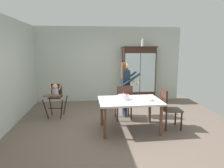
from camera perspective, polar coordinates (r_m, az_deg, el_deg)
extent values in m
plane|color=#66564C|center=(5.27, 1.48, -11.54)|extent=(6.24, 6.24, 0.00)
cube|color=beige|center=(7.54, -1.00, 5.50)|extent=(5.32, 0.06, 2.70)
cube|color=beige|center=(5.29, -28.00, 2.50)|extent=(0.06, 5.32, 2.70)
cube|color=#382116|center=(7.50, 7.45, 2.54)|extent=(1.16, 0.42, 1.96)
cube|color=#382116|center=(7.44, 7.62, 10.21)|extent=(1.22, 0.48, 0.04)
cube|color=silver|center=(7.22, 5.73, 3.08)|extent=(0.53, 0.01, 1.37)
cube|color=silver|center=(7.34, 9.94, 3.10)|extent=(0.53, 0.01, 1.37)
cube|color=#382116|center=(7.48, 7.47, 3.29)|extent=(1.08, 0.36, 0.02)
cylinder|color=#B2B7B2|center=(7.47, 8.64, 11.18)|extent=(0.13, 0.13, 0.22)
cylinder|color=#B2B7B2|center=(7.47, 8.67, 12.21)|extent=(0.07, 0.07, 0.05)
cylinder|color=#382116|center=(5.91, -18.04, -6.77)|extent=(0.15, 0.13, 0.56)
cylinder|color=#382116|center=(5.79, -13.87, -6.92)|extent=(0.13, 0.15, 0.56)
cylinder|color=#382116|center=(6.31, -16.78, -5.65)|extent=(0.13, 0.15, 0.56)
cylinder|color=#382116|center=(6.20, -12.87, -5.76)|extent=(0.15, 0.13, 0.56)
cube|color=#382116|center=(6.06, -15.38, -6.51)|extent=(0.42, 0.09, 0.02)
cube|color=#382116|center=(5.98, -15.52, -3.56)|extent=(0.38, 0.38, 0.02)
cube|color=#382116|center=(6.08, -15.20, -1.55)|extent=(0.31, 0.06, 0.34)
cube|color=brown|center=(5.70, -16.31, -3.13)|extent=(0.46, 0.29, 0.02)
cylinder|color=#B2ADD1|center=(5.97, -15.52, -2.37)|extent=(0.17, 0.17, 0.22)
sphere|color=tan|center=(5.93, -15.60, -0.70)|extent=(0.15, 0.15, 0.15)
cylinder|color=tan|center=(5.98, -16.88, -0.76)|extent=(0.10, 0.05, 0.17)
cylinder|color=tan|center=(5.90, -14.29, -0.78)|extent=(0.10, 0.05, 0.17)
cylinder|color=#33425B|center=(5.79, 3.81, -5.29)|extent=(0.11, 0.11, 0.82)
cylinder|color=#33425B|center=(5.95, 3.43, -4.87)|extent=(0.11, 0.11, 0.82)
cube|color=#19232D|center=(5.74, 3.69, 1.40)|extent=(0.22, 0.37, 0.52)
cube|color=white|center=(5.76, 4.70, 1.42)|extent=(0.01, 0.06, 0.49)
sphere|color=tan|center=(5.70, 3.73, 4.88)|extent=(0.19, 0.19, 0.19)
cube|color=brown|center=(5.70, 3.18, 3.68)|extent=(0.11, 0.21, 0.44)
cylinder|color=#19232D|center=(5.58, 5.57, 1.31)|extent=(0.49, 0.10, 0.37)
sphere|color=tan|center=(5.64, 7.12, 0.24)|extent=(0.08, 0.08, 0.08)
cylinder|color=#19232D|center=(5.96, 4.56, 1.87)|extent=(0.49, 0.10, 0.37)
sphere|color=tan|center=(6.02, 6.02, 0.87)|extent=(0.08, 0.08, 0.08)
cube|color=silver|center=(4.80, 4.98, -4.67)|extent=(1.46, 1.03, 0.04)
cylinder|color=brown|center=(4.44, -1.99, -10.88)|extent=(0.07, 0.07, 0.70)
cylinder|color=brown|center=(4.72, 13.54, -9.89)|extent=(0.07, 0.07, 0.70)
cylinder|color=brown|center=(5.20, -2.85, -7.75)|extent=(0.07, 0.07, 0.70)
cylinder|color=brown|center=(5.44, 10.49, -7.12)|extent=(0.07, 0.07, 0.70)
cylinder|color=white|center=(4.83, 3.21, -3.73)|extent=(0.28, 0.28, 0.10)
cylinder|color=pink|center=(4.81, 3.22, -3.10)|extent=(0.27, 0.27, 0.01)
cylinder|color=#F2E5CC|center=(4.81, 3.22, -2.71)|extent=(0.01, 0.01, 0.06)
cone|color=yellow|center=(4.80, 3.23, -2.22)|extent=(0.02, 0.02, 0.02)
sphere|color=red|center=(4.78, 4.03, -2.92)|extent=(0.04, 0.04, 0.04)
cylinder|color=silver|center=(4.78, 10.36, -4.28)|extent=(0.18, 0.18, 0.05)
cylinder|color=#382116|center=(5.91, 4.60, -6.86)|extent=(0.04, 0.04, 0.45)
cylinder|color=#382116|center=(5.85, 1.03, -7.00)|extent=(0.04, 0.04, 0.45)
cylinder|color=#382116|center=(5.57, 5.37, -7.94)|extent=(0.04, 0.04, 0.45)
cylinder|color=#382116|center=(5.50, 1.56, -8.11)|extent=(0.04, 0.04, 0.45)
cube|color=#473D38|center=(5.64, 3.16, -5.14)|extent=(0.45, 0.45, 0.03)
cube|color=#382116|center=(5.39, 3.56, -3.06)|extent=(0.42, 0.05, 0.48)
cylinder|color=#382116|center=(5.42, 5.54, -3.00)|extent=(0.03, 0.03, 0.48)
cylinder|color=#382116|center=(5.36, 1.56, -3.12)|extent=(0.03, 0.03, 0.48)
cylinder|color=#382116|center=(5.17, 18.80, -9.87)|extent=(0.04, 0.04, 0.45)
cylinder|color=#382116|center=(5.49, 17.30, -8.62)|extent=(0.04, 0.04, 0.45)
cylinder|color=#382116|center=(5.04, 14.85, -10.18)|extent=(0.04, 0.04, 0.45)
cylinder|color=#382116|center=(5.37, 13.57, -8.86)|extent=(0.04, 0.04, 0.45)
cube|color=#473D38|center=(5.19, 16.26, -6.86)|extent=(0.45, 0.45, 0.03)
cube|color=#382116|center=(5.06, 14.26, -4.21)|extent=(0.05, 0.42, 0.48)
cylinder|color=#382116|center=(4.88, 14.96, -4.74)|extent=(0.03, 0.03, 0.48)
cylinder|color=#382116|center=(5.23, 13.61, -3.71)|extent=(0.03, 0.03, 0.48)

